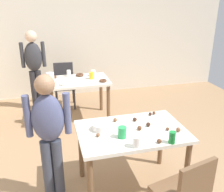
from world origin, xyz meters
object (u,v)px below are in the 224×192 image
(dining_table_far, at_px, (78,86))
(mixing_bowl, at_px, (102,127))
(person_girl_near, at_px, (49,130))
(person_adult_far, at_px, (34,64))
(soda_can, at_px, (172,137))
(chair_far_table, at_px, (64,82))
(pitcher_far, at_px, (50,79))
(dining_table_near, at_px, (131,138))

(dining_table_far, xyz_separation_m, mixing_bowl, (0.02, -1.82, 0.15))
(person_girl_near, height_order, person_adult_far, person_adult_far)
(person_girl_near, height_order, soda_can, person_girl_near)
(person_adult_far, bearing_deg, mixing_bowl, -73.38)
(chair_far_table, xyz_separation_m, pitcher_far, (-0.27, -0.88, 0.36))
(dining_table_far, distance_m, person_girl_near, 1.95)
(person_girl_near, distance_m, soda_can, 1.22)
(mixing_bowl, bearing_deg, dining_table_far, 90.67)
(person_adult_far, distance_m, mixing_bowl, 2.62)
(dining_table_near, bearing_deg, soda_can, -49.39)
(dining_table_near, height_order, person_girl_near, person_girl_near)
(mixing_bowl, bearing_deg, dining_table_near, -15.45)
(chair_far_table, bearing_deg, dining_table_near, -78.70)
(dining_table_near, bearing_deg, chair_far_table, 101.30)
(person_adult_far, bearing_deg, dining_table_near, -67.74)
(dining_table_near, bearing_deg, person_girl_near, 176.92)
(person_girl_near, relative_size, person_adult_far, 0.93)
(person_girl_near, bearing_deg, pitcher_far, 87.74)
(person_girl_near, bearing_deg, dining_table_near, -3.08)
(dining_table_far, relative_size, pitcher_far, 5.09)
(dining_table_far, relative_size, mixing_bowl, 5.60)
(dining_table_far, relative_size, person_girl_near, 0.74)
(person_adult_far, height_order, soda_can, person_adult_far)
(person_girl_near, relative_size, soda_can, 11.66)
(person_girl_near, distance_m, mixing_bowl, 0.55)
(chair_far_table, xyz_separation_m, mixing_bowl, (0.21, -2.54, 0.29))
(person_adult_far, bearing_deg, soda_can, -65.20)
(chair_far_table, distance_m, soda_can, 3.10)
(chair_far_table, height_order, person_adult_far, person_adult_far)
(person_girl_near, relative_size, mixing_bowl, 7.55)
(dining_table_far, distance_m, pitcher_far, 0.54)
(dining_table_far, xyz_separation_m, pitcher_far, (-0.46, -0.16, 0.22))
(dining_table_near, bearing_deg, mixing_bowl, 164.55)
(person_girl_near, bearing_deg, soda_can, -18.74)
(dining_table_near, bearing_deg, dining_table_far, 99.92)
(mixing_bowl, bearing_deg, person_girl_near, -175.82)
(mixing_bowl, distance_m, pitcher_far, 1.73)
(dining_table_near, distance_m, dining_table_far, 1.94)
(person_adult_far, bearing_deg, person_girl_near, -85.51)
(chair_far_table, bearing_deg, person_adult_far, -176.50)
(chair_far_table, height_order, mixing_bowl, chair_far_table)
(dining_table_far, distance_m, soda_can, 2.35)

